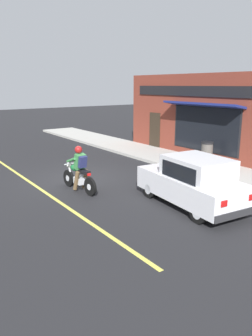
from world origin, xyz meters
TOP-DOWN VIEW (x-y plane):
  - ground_plane at (0.00, 0.00)m, footprint 80.00×80.00m
  - sidewalk_curb at (5.27, 3.00)m, footprint 2.60×22.00m
  - lane_stripe at (-1.80, 3.00)m, footprint 0.12×19.80m
  - storefront_building at (6.79, 0.59)m, footprint 1.25×9.33m
  - motorcycle_with_rider at (-0.73, -1.30)m, footprint 0.60×2.02m
  - car_hatchback at (1.43, -4.64)m, footprint 2.02×3.93m
  - trash_bin at (5.84, -1.37)m, footprint 0.56×0.56m

SIDE VIEW (x-z plane):
  - ground_plane at x=0.00m, z-range 0.00..0.00m
  - lane_stripe at x=-1.80m, z-range 0.00..0.01m
  - sidewalk_curb at x=5.27m, z-range 0.00..0.14m
  - trash_bin at x=5.84m, z-range 0.15..1.13m
  - motorcycle_with_rider at x=-0.73m, z-range -0.13..1.49m
  - car_hatchback at x=1.43m, z-range -0.02..1.55m
  - storefront_building at x=6.79m, z-range 0.01..4.21m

